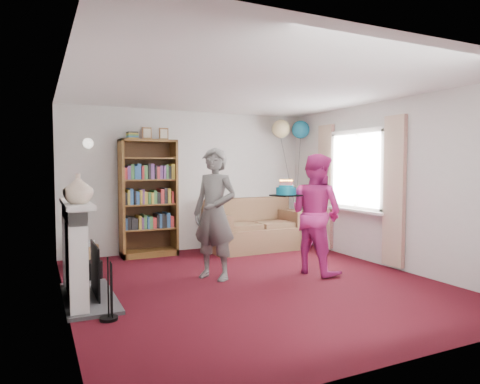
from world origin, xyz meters
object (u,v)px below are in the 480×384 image
person_magenta (316,214)px  birthday_cake (286,191)px  bookcase (148,199)px  sofa (253,230)px  person_striped (215,214)px

person_magenta → birthday_cake: (-0.46, 0.06, 0.33)m
person_magenta → birthday_cake: bearing=65.6°
bookcase → person_magenta: bookcase is taller
sofa → person_striped: (-1.43, -1.65, 0.54)m
sofa → birthday_cake: size_ratio=5.26×
birthday_cake → bookcase: bearing=123.2°
sofa → birthday_cake: (-0.48, -1.92, 0.83)m
bookcase → person_magenta: 2.89m
person_magenta → person_striped: bearing=60.1°
person_magenta → birthday_cake: 0.57m
bookcase → sofa: (1.88, -0.23, -0.61)m
person_striped → person_magenta: size_ratio=1.04×
bookcase → birthday_cake: 2.57m
person_striped → birthday_cake: (0.95, -0.26, 0.29)m
bookcase → sofa: bookcase is taller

